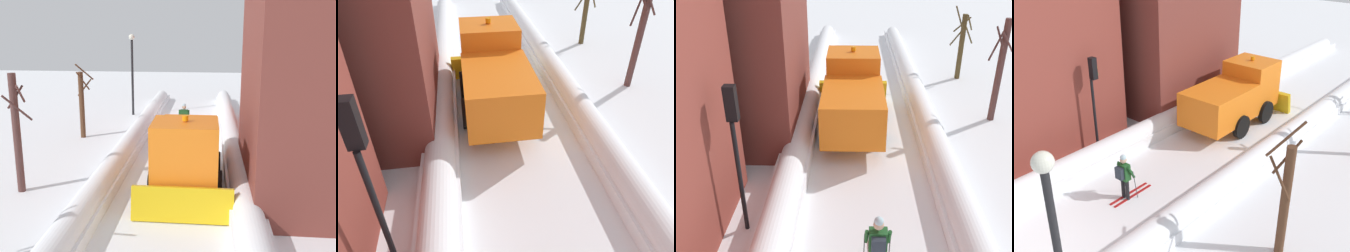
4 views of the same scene
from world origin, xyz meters
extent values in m
plane|color=white|center=(0.00, 10.00, 0.00)|extent=(80.00, 80.00, 0.00)
cube|color=white|center=(-2.55, 10.00, 0.26)|extent=(1.10, 36.00, 0.52)
cylinder|color=white|center=(-2.55, 10.00, 0.52)|extent=(0.90, 34.20, 0.90)
cube|color=white|center=(2.55, 10.00, 0.22)|extent=(1.10, 36.00, 0.43)
cylinder|color=white|center=(2.55, 10.00, 0.43)|extent=(0.90, 34.20, 0.90)
cube|color=brown|center=(-7.09, 11.64, 4.26)|extent=(8.85, 6.42, 8.51)
cube|color=orange|center=(-0.53, 10.15, 1.40)|extent=(2.30, 3.40, 1.60)
cube|color=orange|center=(-0.53, 12.85, 1.75)|extent=(2.20, 2.00, 2.30)
cube|color=black|center=(-0.53, 13.81, 2.26)|extent=(1.85, 0.06, 1.01)
cube|color=gold|center=(-0.53, 14.20, 0.55)|extent=(3.20, 0.46, 1.13)
cylinder|color=orange|center=(-0.53, 12.85, 3.02)|extent=(0.20, 0.20, 0.18)
cylinder|color=black|center=(-1.68, 12.55, 0.55)|extent=(0.25, 1.10, 1.10)
cylinder|color=black|center=(0.62, 12.55, 0.55)|extent=(0.25, 1.10, 1.10)
cylinder|color=black|center=(-1.68, 10.35, 0.55)|extent=(0.25, 1.10, 1.10)
cylinder|color=black|center=(0.62, 10.35, 0.55)|extent=(0.25, 1.10, 1.10)
cylinder|color=black|center=(-0.06, 3.62, 0.41)|extent=(0.14, 0.14, 0.82)
cylinder|color=black|center=(0.16, 3.62, 0.41)|extent=(0.14, 0.14, 0.82)
cube|color=#1E5123|center=(0.05, 3.62, 1.13)|extent=(0.42, 0.26, 0.62)
cube|color=#262D38|center=(0.05, 3.41, 1.16)|extent=(0.32, 0.16, 0.44)
sphere|color=tan|center=(0.05, 3.62, 1.60)|extent=(0.24, 0.24, 0.24)
sphere|color=silver|center=(0.05, 3.62, 1.70)|extent=(0.22, 0.22, 0.22)
cylinder|color=#1E5123|center=(-0.21, 3.72, 1.16)|extent=(0.09, 0.33, 0.56)
cylinder|color=#1E5123|center=(0.31, 3.72, 1.16)|extent=(0.09, 0.33, 0.56)
cube|color=maroon|center=(-0.06, 3.87, 0.01)|extent=(0.09, 1.80, 0.03)
cube|color=maroon|center=(0.16, 3.87, 0.01)|extent=(0.09, 1.80, 0.03)
cylinder|color=#262628|center=(-0.25, 3.84, 0.60)|extent=(0.02, 0.19, 1.19)
cylinder|color=#262628|center=(0.35, 3.84, 0.60)|extent=(0.02, 0.19, 1.19)
cylinder|color=black|center=(-3.46, 5.22, 1.65)|extent=(0.12, 0.12, 3.29)
cube|color=black|center=(-3.46, 5.36, 3.74)|extent=(0.28, 0.24, 0.90)
sphere|color=red|center=(-3.46, 5.49, 4.02)|extent=(0.18, 0.18, 0.18)
sphere|color=gold|center=(-3.46, 5.49, 3.74)|extent=(0.18, 0.18, 0.18)
sphere|color=green|center=(-3.46, 5.49, 3.46)|extent=(0.18, 0.18, 0.18)
sphere|color=silver|center=(3.94, -1.43, 5.35)|extent=(0.40, 0.40, 0.40)
cylinder|color=#50311F|center=(5.61, 4.77, 1.82)|extent=(0.28, 0.28, 3.64)
cylinder|color=#50311F|center=(5.29, 5.03, 3.66)|extent=(0.71, 1.03, 0.97)
cylinder|color=#50311F|center=(5.50, 4.46, 2.75)|extent=(0.93, 0.40, 1.02)
cylinder|color=#50311F|center=(5.42, 4.95, 3.17)|extent=(0.57, 0.63, 1.06)
camera|label=1|loc=(-1.25, 25.69, 5.90)|focal=42.63mm
camera|label=2|loc=(-1.68, 1.17, 6.44)|focal=32.68mm
camera|label=3|loc=(-0.57, -2.88, 7.35)|focal=40.56mm
camera|label=4|loc=(9.59, -4.45, 8.96)|focal=44.13mm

